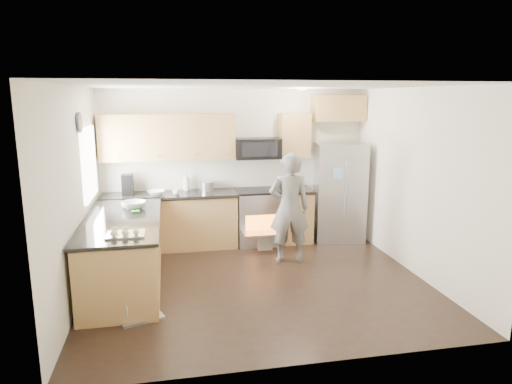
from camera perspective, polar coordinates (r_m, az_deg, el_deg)
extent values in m
plane|color=black|center=(6.32, 0.23, -11.19)|extent=(4.50, 4.50, 0.00)
cube|color=white|center=(7.87, -2.61, 3.26)|extent=(4.50, 0.04, 2.60)
cube|color=white|center=(4.05, 5.80, -5.00)|extent=(4.50, 0.04, 2.60)
cube|color=white|center=(5.93, -21.62, -0.39)|extent=(0.04, 4.00, 2.60)
cube|color=white|center=(6.74, 19.36, 1.15)|extent=(0.04, 4.00, 2.60)
cube|color=white|center=(5.82, 0.25, 13.11)|extent=(4.50, 4.00, 0.04)
cube|color=white|center=(6.85, -20.14, 3.39)|extent=(0.04, 1.00, 1.00)
cylinder|color=#FFE4CC|center=(7.10, 5.77, 12.69)|extent=(0.14, 0.14, 0.02)
cylinder|color=#474754|center=(6.26, -21.21, 8.11)|extent=(0.03, 0.26, 0.26)
cube|color=#B78E49|center=(7.68, -10.57, -3.76)|extent=(2.15, 0.60, 0.87)
cube|color=black|center=(7.56, -10.70, -0.34)|extent=(2.19, 0.64, 0.04)
cube|color=#B78E49|center=(7.97, 4.91, -3.03)|extent=(0.50, 0.60, 0.87)
cube|color=black|center=(7.85, 4.98, 0.27)|extent=(0.54, 0.64, 0.04)
cube|color=#B78E49|center=(7.57, -10.94, 6.75)|extent=(2.16, 0.33, 0.74)
cube|color=#B78E49|center=(7.86, 4.81, 7.10)|extent=(0.50, 0.33, 0.74)
cube|color=#B78E49|center=(8.09, 10.28, 10.28)|extent=(0.90, 0.33, 0.44)
imported|color=white|center=(7.52, -12.36, -0.06)|extent=(0.27, 0.27, 0.07)
imported|color=silver|center=(7.72, -8.71, 1.28)|extent=(0.12, 0.12, 0.30)
imported|color=silver|center=(7.45, -9.93, 0.01)|extent=(0.11, 0.11, 0.09)
cylinder|color=#B7B7BC|center=(7.70, -6.17, 0.75)|extent=(0.23, 0.23, 0.15)
cube|color=black|center=(7.57, -15.75, 0.89)|extent=(0.18, 0.22, 0.33)
cylinder|color=#B7B7BC|center=(7.97, 4.58, 0.85)|extent=(0.09, 0.09, 0.07)
cube|color=#B78E49|center=(6.32, -16.13, -7.43)|extent=(0.90, 2.30, 0.87)
cube|color=black|center=(6.19, -16.38, -3.31)|extent=(0.96, 2.36, 0.04)
imported|color=silver|center=(6.62, -15.02, -1.60)|extent=(0.34, 0.34, 0.11)
cube|color=green|center=(6.39, -14.84, -2.41)|extent=(0.11, 0.07, 0.03)
cube|color=#B7B7BC|center=(5.39, -16.01, -4.77)|extent=(0.43, 0.33, 0.09)
cube|color=#B7B7BC|center=(7.80, 0.34, -3.20)|extent=(0.76, 0.62, 0.90)
cube|color=black|center=(7.69, 0.35, 0.15)|extent=(0.76, 0.60, 0.03)
cube|color=orange|center=(7.51, 0.82, -4.18)|extent=(0.56, 0.02, 0.34)
cube|color=#B7B7BC|center=(7.38, 1.08, -5.16)|extent=(0.70, 0.34, 0.03)
cube|color=silver|center=(7.38, 1.15, -6.27)|extent=(0.24, 0.03, 0.28)
cube|color=black|center=(7.70, 0.17, 5.47)|extent=(0.76, 0.40, 0.34)
cube|color=#B7B7BC|center=(8.04, 10.40, -0.03)|extent=(0.93, 0.78, 1.69)
cylinder|color=#B7B7BC|center=(7.71, 11.13, 0.34)|extent=(0.02, 0.02, 0.92)
cylinder|color=#B7B7BC|center=(7.73, 11.51, 0.35)|extent=(0.02, 0.02, 0.92)
cube|color=pink|center=(7.83, 12.50, -0.92)|extent=(0.22, 0.04, 0.28)
cube|color=#93BBEB|center=(7.61, 10.24, 2.34)|extent=(0.16, 0.03, 0.20)
imported|color=gray|center=(6.85, 4.18, -2.03)|extent=(0.65, 0.47, 1.67)
cube|color=#B7B7BC|center=(5.55, -14.32, -14.79)|extent=(0.57, 0.52, 0.03)
cylinder|color=silver|center=(5.45, -16.16, -13.70)|extent=(0.10, 0.25, 0.27)
cylinder|color=silver|center=(5.48, -14.98, -13.51)|extent=(0.10, 0.25, 0.27)
cylinder|color=silver|center=(5.50, -13.81, -13.31)|extent=(0.10, 0.25, 0.27)
cylinder|color=silver|center=(5.53, -12.66, -13.12)|extent=(0.10, 0.25, 0.27)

